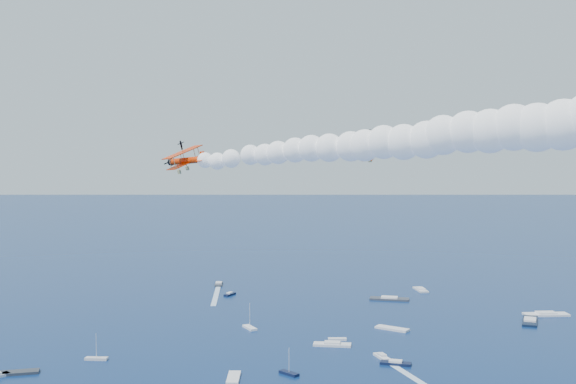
% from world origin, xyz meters
% --- Properties ---
extents(biplane_lead, '(9.31, 11.31, 9.13)m').
position_xyz_m(biplane_lead, '(15.23, 24.10, 57.38)').
color(biplane_lead, '#F44005').
extents(biplane_trail, '(8.20, 9.68, 7.25)m').
position_xyz_m(biplane_trail, '(-6.55, 0.03, 55.42)').
color(biplane_trail, '#EB3204').
extents(smoke_trail_trail, '(64.06, 17.95, 11.12)m').
position_xyz_m(smoke_trail_trail, '(24.90, -3.05, 57.84)').
color(smoke_trail_trail, white).
extents(spectator_boats, '(226.01, 184.84, 0.70)m').
position_xyz_m(spectator_boats, '(-3.80, 119.50, 0.35)').
color(spectator_boats, '#2D323C').
rests_on(spectator_boats, ground).
extents(boat_wakes, '(124.83, 102.92, 0.04)m').
position_xyz_m(boat_wakes, '(-41.47, 115.27, 0.03)').
color(boat_wakes, white).
rests_on(boat_wakes, ground).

